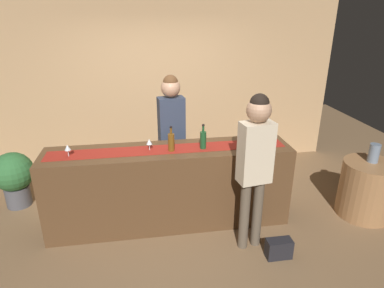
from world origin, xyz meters
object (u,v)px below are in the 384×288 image
object	(u,v)px
wine_bottle_green	(203,140)
handbag	(279,249)
bartender	(171,125)
customer_sipping	(255,157)
wine_glass_near_customer	(149,142)
wine_glass_mid_counter	(68,148)
potted_plant_tall	(14,176)
wine_bottle_amber	(171,142)
vase_on_side_table	(374,153)
round_side_table	(367,189)

from	to	relation	value
wine_bottle_green	handbag	size ratio (longest dim) A/B	1.08
bartender	customer_sipping	bearing A→B (deg)	114.82
wine_glass_near_customer	wine_bottle_green	bearing A→B (deg)	-4.15
wine_glass_mid_counter	handbag	world-z (taller)	wine_glass_mid_counter
wine_bottle_green	wine_glass_near_customer	distance (m)	0.63
wine_glass_mid_counter	handbag	size ratio (longest dim) A/B	0.51
wine_bottle_green	customer_sipping	bearing A→B (deg)	-51.62
bartender	potted_plant_tall	distance (m)	2.24
wine_bottle_green	customer_sipping	size ratio (longest dim) A/B	0.17
wine_bottle_amber	wine_bottle_green	xyz separation A→B (m)	(0.38, 0.01, 0.00)
wine_bottle_amber	vase_on_side_table	bearing A→B (deg)	-2.82
wine_glass_near_customer	round_side_table	bearing A→B (deg)	-4.75
potted_plant_tall	wine_glass_mid_counter	bearing A→B (deg)	-39.49
vase_on_side_table	handbag	bearing A→B (deg)	-155.44
wine_bottle_green	customer_sipping	world-z (taller)	customer_sipping
customer_sipping	round_side_table	bearing A→B (deg)	3.84
wine_bottle_green	wine_glass_near_customer	size ratio (longest dim) A/B	2.10
round_side_table	handbag	distance (m)	1.59
customer_sipping	handbag	bearing A→B (deg)	-52.50
wine_glass_mid_counter	round_side_table	bearing A→B (deg)	-3.02
potted_plant_tall	handbag	world-z (taller)	potted_plant_tall
wine_glass_mid_counter	customer_sipping	world-z (taller)	customer_sipping
wine_glass_mid_counter	customer_sipping	distance (m)	2.05
wine_glass_mid_counter	round_side_table	distance (m)	3.75
wine_glass_mid_counter	handbag	distance (m)	2.58
bartender	round_side_table	bearing A→B (deg)	154.10
wine_bottle_amber	wine_bottle_green	bearing A→B (deg)	1.92
wine_bottle_green	round_side_table	bearing A→B (deg)	-4.92
potted_plant_tall	handbag	xyz separation A→B (m)	(3.15, -1.58, -0.34)
wine_bottle_green	vase_on_side_table	size ratio (longest dim) A/B	1.26
bartender	potted_plant_tall	xyz separation A→B (m)	(-2.14, 0.15, -0.66)
wine_bottle_green	round_side_table	xyz separation A→B (m)	(2.14, -0.18, -0.75)
round_side_table	wine_glass_mid_counter	bearing A→B (deg)	176.98
bartender	handbag	size ratio (longest dim) A/B	6.34
wine_glass_near_customer	round_side_table	size ratio (longest dim) A/B	0.19
wine_bottle_amber	wine_glass_mid_counter	world-z (taller)	wine_bottle_amber
wine_bottle_amber	handbag	distance (m)	1.68
round_side_table	vase_on_side_table	xyz separation A→B (m)	(0.03, 0.05, 0.49)
wine_bottle_green	potted_plant_tall	xyz separation A→B (m)	(-2.45, 0.77, -0.67)
wine_bottle_amber	wine_glass_near_customer	distance (m)	0.26
wine_bottle_amber	customer_sipping	xyz separation A→B (m)	(0.82, -0.55, -0.00)
wine_bottle_green	vase_on_side_table	distance (m)	2.19
round_side_table	potted_plant_tall	size ratio (longest dim) A/B	0.95
bartender	customer_sipping	distance (m)	1.40
round_side_table	potted_plant_tall	distance (m)	4.69
wine_bottle_green	customer_sipping	xyz separation A→B (m)	(0.44, -0.56, -0.00)
wine_bottle_green	handbag	bearing A→B (deg)	-49.03
bartender	potted_plant_tall	size ratio (longest dim) A/B	2.28
wine_glass_mid_counter	wine_glass_near_customer	bearing A→B (deg)	2.32
potted_plant_tall	handbag	size ratio (longest dim) A/B	2.78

